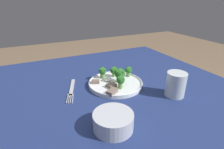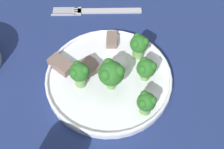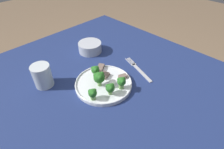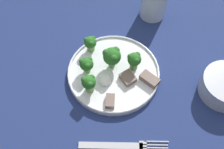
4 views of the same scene
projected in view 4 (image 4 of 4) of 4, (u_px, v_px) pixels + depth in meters
table at (127, 92)px, 0.77m from camera, size 1.06×1.07×0.71m
dinner_plate at (114, 72)px, 0.69m from camera, size 0.24×0.24×0.02m
fork at (123, 146)px, 0.59m from camera, size 0.08×0.20×0.00m
drinking_glass at (154, 3)px, 0.77m from camera, size 0.08×0.08×0.10m
broccoli_floret_near_rim_left at (134, 60)px, 0.66m from camera, size 0.04×0.04×0.06m
broccoli_floret_center_left at (89, 83)px, 0.63m from camera, size 0.04×0.04×0.05m
broccoli_floret_back_left at (112, 56)px, 0.66m from camera, size 0.05×0.05×0.06m
broccoli_floret_front_left at (90, 43)px, 0.70m from camera, size 0.03×0.03×0.05m
broccoli_floret_center_back at (87, 64)px, 0.66m from camera, size 0.04×0.04×0.05m
meat_slice_front_slice at (110, 101)px, 0.63m from camera, size 0.04×0.03×0.01m
meat_slice_middle_slice at (128, 78)px, 0.67m from camera, size 0.04×0.04×0.01m
meat_slice_rear_slice at (150, 79)px, 0.66m from camera, size 0.06×0.05×0.02m
sauce_dollop at (105, 80)px, 0.66m from camera, size 0.03×0.03×0.02m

